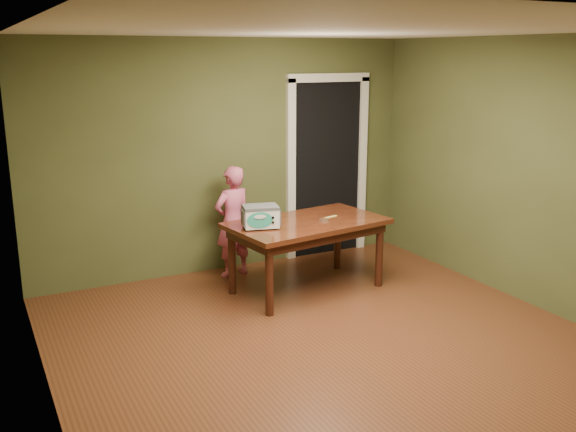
{
  "coord_description": "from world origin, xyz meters",
  "views": [
    {
      "loc": [
        -2.63,
        -4.17,
        2.42
      ],
      "look_at": [
        0.01,
        1.0,
        0.95
      ],
      "focal_mm": 40.0,
      "sensor_mm": 36.0,
      "label": 1
    }
  ],
  "objects": [
    {
      "name": "doorway",
      "position": [
        1.3,
        2.78,
        1.06
      ],
      "size": [
        1.1,
        0.66,
        2.25
      ],
      "color": "black",
      "rests_on": "ground"
    },
    {
      "name": "child",
      "position": [
        -0.06,
        2.2,
        0.62
      ],
      "size": [
        0.51,
        0.39,
        1.24
      ],
      "primitive_type": "imported",
      "rotation": [
        0.0,
        0.0,
        3.36
      ],
      "color": "#C85278",
      "rests_on": "floor"
    },
    {
      "name": "toy_oven",
      "position": [
        -0.09,
        1.4,
        0.87
      ],
      "size": [
        0.41,
        0.32,
        0.23
      ],
      "rotation": [
        0.0,
        0.0,
        -0.25
      ],
      "color": "#4C4F54",
      "rests_on": "dining_table"
    },
    {
      "name": "spatula",
      "position": [
        0.74,
        1.45,
        0.75
      ],
      "size": [
        0.18,
        0.07,
        0.01
      ],
      "primitive_type": "cube",
      "rotation": [
        0.0,
        0.0,
        0.25
      ],
      "color": "#ECE066",
      "rests_on": "dining_table"
    },
    {
      "name": "floor",
      "position": [
        0.0,
        0.0,
        0.0
      ],
      "size": [
        5.0,
        5.0,
        0.0
      ],
      "primitive_type": "plane",
      "color": "brown",
      "rests_on": "ground"
    },
    {
      "name": "room_shell",
      "position": [
        0.0,
        0.0,
        1.71
      ],
      "size": [
        4.52,
        5.02,
        2.61
      ],
      "color": "#4B532C",
      "rests_on": "ground"
    },
    {
      "name": "dining_table",
      "position": [
        0.45,
        1.43,
        0.65
      ],
      "size": [
        1.71,
        1.11,
        0.75
      ],
      "rotation": [
        0.0,
        0.0,
        0.14
      ],
      "color": "#35170C",
      "rests_on": "floor"
    },
    {
      "name": "baking_pan",
      "position": [
        0.61,
        1.35,
        0.76
      ],
      "size": [
        0.1,
        0.1,
        0.02
      ],
      "color": "silver",
      "rests_on": "dining_table"
    }
  ]
}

